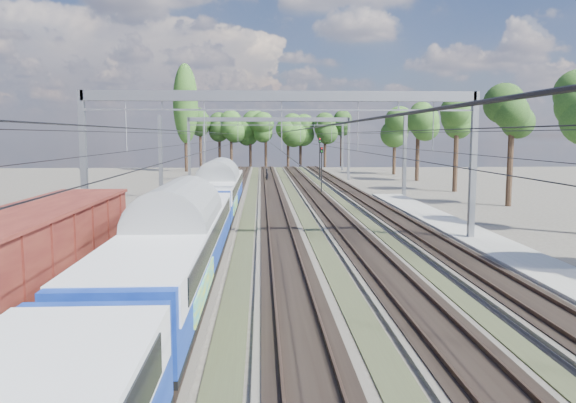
{
  "coord_description": "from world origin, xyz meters",
  "views": [
    {
      "loc": [
        -1.22,
        -3.08,
        6.42
      ],
      "look_at": [
        0.26,
        27.57,
        2.8
      ],
      "focal_mm": 35.0,
      "sensor_mm": 36.0,
      "label": 1
    }
  ],
  "objects_px": {
    "freight_boxcar": "(33,257)",
    "worker": "(267,175)",
    "emu_train": "(177,234)",
    "signal_near": "(322,165)",
    "signal_far": "(320,153)"
  },
  "relations": [
    {
      "from": "freight_boxcar",
      "to": "worker",
      "type": "height_order",
      "value": "freight_boxcar"
    },
    {
      "from": "emu_train",
      "to": "signal_near",
      "type": "height_order",
      "value": "signal_near"
    },
    {
      "from": "emu_train",
      "to": "signal_far",
      "type": "bearing_deg",
      "value": 78.73
    },
    {
      "from": "emu_train",
      "to": "freight_boxcar",
      "type": "height_order",
      "value": "emu_train"
    },
    {
      "from": "freight_boxcar",
      "to": "worker",
      "type": "xyz_separation_m",
      "value": [
        8.61,
        59.15,
        -1.38
      ]
    },
    {
      "from": "worker",
      "to": "signal_near",
      "type": "distance_m",
      "value": 19.28
    },
    {
      "from": "freight_boxcar",
      "to": "signal_near",
      "type": "relative_size",
      "value": 2.83
    },
    {
      "from": "freight_boxcar",
      "to": "worker",
      "type": "distance_m",
      "value": 59.79
    },
    {
      "from": "worker",
      "to": "emu_train",
      "type": "bearing_deg",
      "value": 157.56
    },
    {
      "from": "emu_train",
      "to": "freight_boxcar",
      "type": "bearing_deg",
      "value": -151.73
    },
    {
      "from": "signal_near",
      "to": "signal_far",
      "type": "distance_m",
      "value": 20.34
    },
    {
      "from": "emu_train",
      "to": "signal_far",
      "type": "distance_m",
      "value": 59.87
    },
    {
      "from": "worker",
      "to": "signal_near",
      "type": "height_order",
      "value": "signal_near"
    },
    {
      "from": "emu_train",
      "to": "freight_boxcar",
      "type": "distance_m",
      "value": 5.12
    },
    {
      "from": "signal_far",
      "to": "emu_train",
      "type": "bearing_deg",
      "value": -100.25
    }
  ]
}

